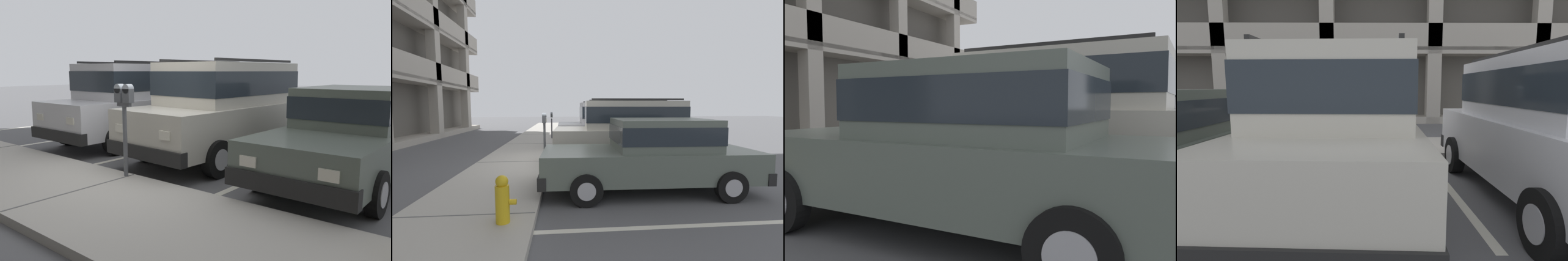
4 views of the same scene
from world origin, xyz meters
The scene contains 8 objects.
ground_plane centered at (0.00, 0.00, -0.05)m, with size 80.00×80.00×0.10m.
sidewalk centered at (0.00, 1.30, 0.06)m, with size 40.00×2.20×0.12m.
parking_stall_lines centered at (1.48, -1.40, 0.00)m, with size 11.93×4.80×0.01m.
silver_suv centered at (-0.11, -2.35, 1.09)m, with size 2.19×4.87×2.03m.
red_sedan centered at (-2.71, -2.13, 0.82)m, with size 1.90×4.51×1.54m.
dark_hatchback centered at (2.72, -2.40, 1.09)m, with size 2.04×4.79×2.03m.
parking_meter_near centered at (0.04, 0.35, 1.23)m, with size 0.35×0.12×1.49m.
parking_meter_far centered at (5.95, 0.40, 1.05)m, with size 0.15×0.12×1.41m.
Camera 3 is at (-5.80, -3.89, 1.19)m, focal length 35.00 mm.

